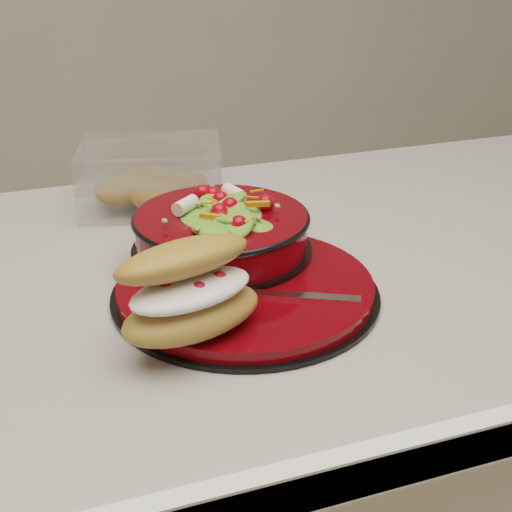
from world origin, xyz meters
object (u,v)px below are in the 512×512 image
object	(u,v)px
island_counter	(364,491)
salad_bowl	(221,226)
pastry_box	(152,178)
fork	(271,294)
croissant	(190,290)
dinner_plate	(246,289)

from	to	relation	value
island_counter	salad_bowl	distance (m)	0.55
pastry_box	salad_bowl	bearing A→B (deg)	-66.31
island_counter	fork	distance (m)	0.53
croissant	pastry_box	xyz separation A→B (m)	(0.04, 0.40, -0.02)
salad_bowl	pastry_box	world-z (taller)	salad_bowl
dinner_plate	salad_bowl	bearing A→B (deg)	92.33
fork	island_counter	bearing A→B (deg)	-33.60
fork	pastry_box	bearing A→B (deg)	36.28
island_counter	dinner_plate	distance (m)	0.51
dinner_plate	salad_bowl	xyz separation A→B (m)	(-0.00, 0.09, 0.05)
croissant	fork	distance (m)	0.12
island_counter	pastry_box	xyz separation A→B (m)	(-0.27, 0.24, 0.49)
dinner_plate	pastry_box	world-z (taller)	pastry_box
salad_bowl	croissant	distance (m)	0.18
dinner_plate	fork	xyz separation A→B (m)	(0.02, -0.04, 0.01)
salad_bowl	fork	world-z (taller)	salad_bowl
fork	pastry_box	world-z (taller)	pastry_box
fork	croissant	bearing A→B (deg)	136.93
salad_bowl	fork	bearing A→B (deg)	-81.56
dinner_plate	island_counter	bearing A→B (deg)	18.76
dinner_plate	fork	distance (m)	0.05
dinner_plate	pastry_box	bearing A→B (deg)	97.67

